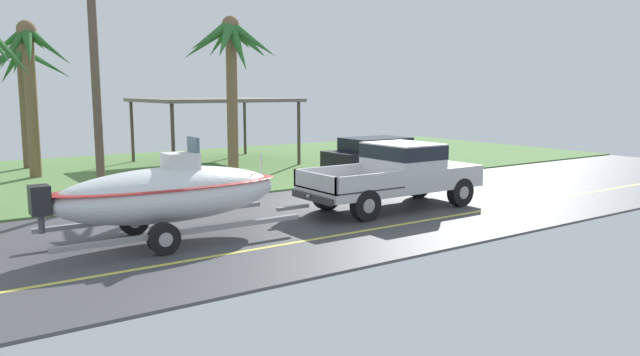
{
  "coord_description": "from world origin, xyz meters",
  "views": [
    {
      "loc": [
        -11.05,
        -12.32,
        3.24
      ],
      "look_at": [
        -2.68,
        -0.08,
        1.04
      ],
      "focal_mm": 33.2,
      "sensor_mm": 36.0,
      "label": 1
    }
  ],
  "objects_px": {
    "pickup_truck_towing": "(401,171)",
    "boat_on_trailer": "(170,194)",
    "utility_pole": "(95,71)",
    "palm_tree_far_left": "(231,55)",
    "palm_tree_near_left": "(28,62)",
    "palm_tree_near_right": "(23,76)",
    "carport_awning": "(213,101)",
    "parked_sedan_near": "(379,155)"
  },
  "relations": [
    {
      "from": "pickup_truck_towing",
      "to": "boat_on_trailer",
      "type": "xyz_separation_m",
      "value": [
        -6.68,
        0.0,
        0.03
      ]
    },
    {
      "from": "boat_on_trailer",
      "to": "utility_pole",
      "type": "relative_size",
      "value": 0.87
    },
    {
      "from": "palm_tree_far_left",
      "to": "palm_tree_near_left",
      "type": "bearing_deg",
      "value": 131.58
    },
    {
      "from": "palm_tree_near_right",
      "to": "palm_tree_far_left",
      "type": "bearing_deg",
      "value": -61.19
    },
    {
      "from": "palm_tree_near_right",
      "to": "carport_awning",
      "type": "bearing_deg",
      "value": -21.26
    },
    {
      "from": "carport_awning",
      "to": "palm_tree_far_left",
      "type": "relative_size",
      "value": 1.09
    },
    {
      "from": "palm_tree_far_left",
      "to": "utility_pole",
      "type": "height_order",
      "value": "utility_pole"
    },
    {
      "from": "palm_tree_far_left",
      "to": "utility_pole",
      "type": "xyz_separation_m",
      "value": [
        -4.45,
        -0.44,
        -0.6
      ]
    },
    {
      "from": "boat_on_trailer",
      "to": "palm_tree_near_right",
      "type": "relative_size",
      "value": 1.21
    },
    {
      "from": "parked_sedan_near",
      "to": "palm_tree_near_right",
      "type": "xyz_separation_m",
      "value": [
        -11.54,
        8.73,
        3.13
      ]
    },
    {
      "from": "boat_on_trailer",
      "to": "pickup_truck_towing",
      "type": "bearing_deg",
      "value": 0.0
    },
    {
      "from": "palm_tree_near_right",
      "to": "utility_pole",
      "type": "distance_m",
      "value": 9.48
    },
    {
      "from": "palm_tree_near_right",
      "to": "palm_tree_far_left",
      "type": "relative_size",
      "value": 0.92
    },
    {
      "from": "parked_sedan_near",
      "to": "carport_awning",
      "type": "bearing_deg",
      "value": 126.73
    },
    {
      "from": "carport_awning",
      "to": "palm_tree_near_right",
      "type": "bearing_deg",
      "value": 158.74
    },
    {
      "from": "parked_sedan_near",
      "to": "palm_tree_near_right",
      "type": "distance_m",
      "value": 14.81
    },
    {
      "from": "parked_sedan_near",
      "to": "utility_pole",
      "type": "height_order",
      "value": "utility_pole"
    },
    {
      "from": "palm_tree_near_left",
      "to": "palm_tree_near_right",
      "type": "xyz_separation_m",
      "value": [
        0.23,
        3.16,
        -0.44
      ]
    },
    {
      "from": "boat_on_trailer",
      "to": "carport_awning",
      "type": "height_order",
      "value": "carport_awning"
    },
    {
      "from": "palm_tree_near_right",
      "to": "palm_tree_far_left",
      "type": "height_order",
      "value": "palm_tree_far_left"
    },
    {
      "from": "pickup_truck_towing",
      "to": "boat_on_trailer",
      "type": "distance_m",
      "value": 6.68
    },
    {
      "from": "pickup_truck_towing",
      "to": "boat_on_trailer",
      "type": "relative_size",
      "value": 0.86
    },
    {
      "from": "parked_sedan_near",
      "to": "palm_tree_near_left",
      "type": "height_order",
      "value": "palm_tree_near_left"
    },
    {
      "from": "parked_sedan_near",
      "to": "palm_tree_near_right",
      "type": "relative_size",
      "value": 0.88
    },
    {
      "from": "carport_awning",
      "to": "palm_tree_near_left",
      "type": "bearing_deg",
      "value": -176.81
    },
    {
      "from": "carport_awning",
      "to": "utility_pole",
      "type": "relative_size",
      "value": 0.85
    },
    {
      "from": "boat_on_trailer",
      "to": "carport_awning",
      "type": "relative_size",
      "value": 1.02
    },
    {
      "from": "utility_pole",
      "to": "pickup_truck_towing",
      "type": "bearing_deg",
      "value": -37.91
    },
    {
      "from": "palm_tree_near_left",
      "to": "boat_on_trailer",
      "type": "bearing_deg",
      "value": -85.78
    },
    {
      "from": "pickup_truck_towing",
      "to": "palm_tree_far_left",
      "type": "xyz_separation_m",
      "value": [
        -2.34,
        5.73,
        3.38
      ]
    },
    {
      "from": "parked_sedan_near",
      "to": "utility_pole",
      "type": "distance_m",
      "value": 11.48
    },
    {
      "from": "boat_on_trailer",
      "to": "parked_sedan_near",
      "type": "bearing_deg",
      "value": 28.86
    },
    {
      "from": "parked_sedan_near",
      "to": "palm_tree_far_left",
      "type": "bearing_deg",
      "value": -177.51
    },
    {
      "from": "boat_on_trailer",
      "to": "palm_tree_far_left",
      "type": "bearing_deg",
      "value": 52.87
    },
    {
      "from": "parked_sedan_near",
      "to": "palm_tree_far_left",
      "type": "distance_m",
      "value": 7.56
    },
    {
      "from": "pickup_truck_towing",
      "to": "parked_sedan_near",
      "type": "distance_m",
      "value": 7.37
    },
    {
      "from": "carport_awning",
      "to": "palm_tree_near_left",
      "type": "xyz_separation_m",
      "value": [
        -7.32,
        -0.41,
        1.48
      ]
    },
    {
      "from": "parked_sedan_near",
      "to": "palm_tree_far_left",
      "type": "relative_size",
      "value": 0.81
    },
    {
      "from": "palm_tree_far_left",
      "to": "carport_awning",
      "type": "bearing_deg",
      "value": 71.27
    },
    {
      "from": "carport_awning",
      "to": "palm_tree_near_left",
      "type": "relative_size",
      "value": 1.07
    },
    {
      "from": "pickup_truck_towing",
      "to": "carport_awning",
      "type": "xyz_separation_m",
      "value": [
        -0.22,
        11.99,
        1.76
      ]
    },
    {
      "from": "carport_awning",
      "to": "boat_on_trailer",
      "type": "bearing_deg",
      "value": -118.32
    }
  ]
}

